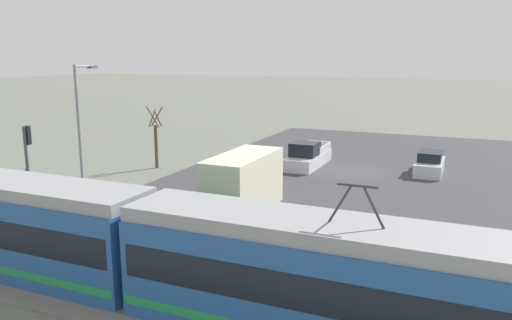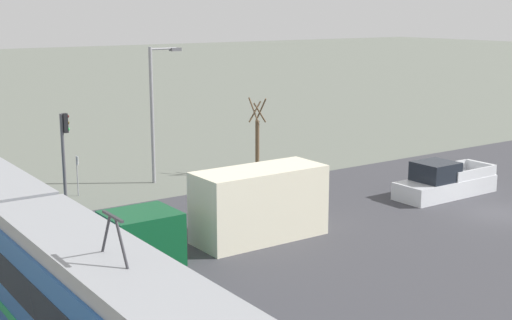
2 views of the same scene
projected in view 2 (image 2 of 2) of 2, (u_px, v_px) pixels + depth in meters
name	position (u px, v px, depth m)	size (l,w,h in m)	color
ground_plane	(496.00, 215.00, 33.87)	(320.00, 320.00, 0.00)	#60665B
road_surface	(496.00, 214.00, 33.87)	(22.85, 37.97, 0.08)	#38383D
light_rail_tram	(28.00, 251.00, 23.39)	(27.93, 2.68, 4.65)	#235193
box_truck	(233.00, 212.00, 29.08)	(2.32, 9.60, 3.02)	#0C4723
pickup_truck	(444.00, 182.00, 36.85)	(2.02, 5.84, 1.88)	silver
traffic_light_pole	(64.00, 146.00, 34.74)	(0.28, 0.47, 4.63)	#47474C
street_tree	(257.00, 139.00, 41.99)	(1.07, 0.89, 4.52)	brown
street_lamp_near_crossing	(155.00, 105.00, 39.33)	(0.36, 1.95, 7.57)	gray
no_parking_sign	(77.00, 172.00, 37.03)	(0.32, 0.08, 2.12)	gray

